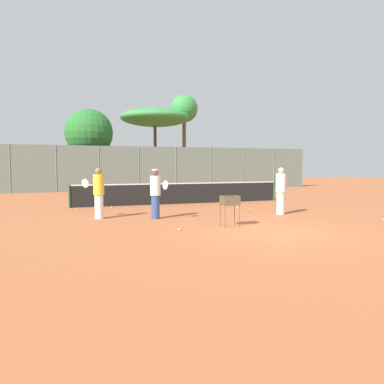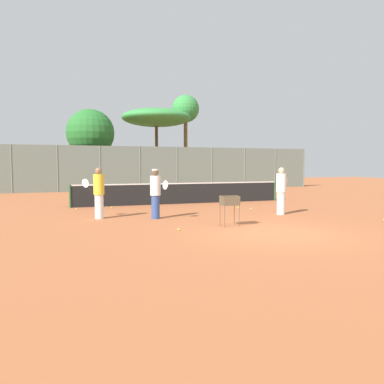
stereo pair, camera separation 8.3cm
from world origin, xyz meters
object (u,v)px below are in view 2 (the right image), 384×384
(player_white_outfit, at_px, (99,193))
(player_red_cap, at_px, (281,190))
(tennis_net, at_px, (182,193))
(ball_cart, at_px, (229,203))
(player_yellow_shirt, at_px, (156,193))

(player_white_outfit, height_order, player_red_cap, player_white_outfit)
(player_red_cap, bearing_deg, tennis_net, 79.15)
(player_red_cap, xyz_separation_m, ball_cart, (-3.20, -1.98, -0.21))
(ball_cart, bearing_deg, player_white_outfit, 139.95)
(tennis_net, height_order, player_yellow_shirt, player_yellow_shirt)
(tennis_net, height_order, player_white_outfit, player_white_outfit)
(player_red_cap, distance_m, ball_cart, 3.77)
(player_white_outfit, xyz_separation_m, player_yellow_shirt, (1.97, -0.71, -0.02))
(player_white_outfit, relative_size, player_yellow_shirt, 1.03)
(player_white_outfit, relative_size, player_red_cap, 1.00)
(player_red_cap, bearing_deg, player_white_outfit, 134.10)
(player_white_outfit, bearing_deg, tennis_net, -102.39)
(tennis_net, relative_size, ball_cart, 11.06)
(tennis_net, height_order, player_red_cap, player_red_cap)
(player_red_cap, distance_m, player_yellow_shirt, 5.06)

